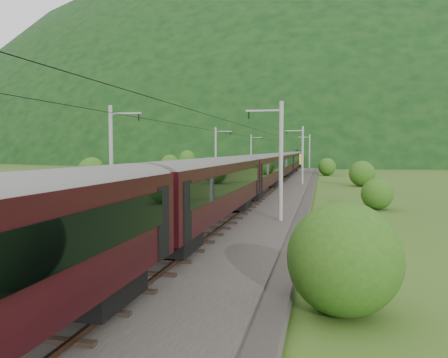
# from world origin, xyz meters

# --- Properties ---
(ground) EXTENTS (600.00, 600.00, 0.00)m
(ground) POSITION_xyz_m (0.00, 0.00, 0.00)
(ground) COLOR #324E18
(ground) RESTS_ON ground
(railbed) EXTENTS (14.00, 220.00, 0.30)m
(railbed) POSITION_xyz_m (0.00, 10.00, 0.15)
(railbed) COLOR #38332D
(railbed) RESTS_ON ground
(track_left) EXTENTS (2.40, 220.00, 0.27)m
(track_left) POSITION_xyz_m (-2.40, 10.00, 0.37)
(track_left) COLOR #543524
(track_left) RESTS_ON railbed
(track_right) EXTENTS (2.40, 220.00, 0.27)m
(track_right) POSITION_xyz_m (2.40, 10.00, 0.37)
(track_right) COLOR #543524
(track_right) RESTS_ON railbed
(catenary_left) EXTENTS (2.54, 192.28, 8.00)m
(catenary_left) POSITION_xyz_m (-6.12, 32.00, 4.50)
(catenary_left) COLOR gray
(catenary_left) RESTS_ON railbed
(catenary_right) EXTENTS (2.54, 192.28, 8.00)m
(catenary_right) POSITION_xyz_m (6.12, 32.00, 4.50)
(catenary_right) COLOR gray
(catenary_right) RESTS_ON railbed
(overhead_wires) EXTENTS (4.83, 198.00, 0.03)m
(overhead_wires) POSITION_xyz_m (0.00, 10.00, 7.10)
(overhead_wires) COLOR black
(overhead_wires) RESTS_ON ground
(mountain_main) EXTENTS (504.00, 360.00, 244.00)m
(mountain_main) POSITION_xyz_m (0.00, 260.00, 0.00)
(mountain_main) COLOR black
(mountain_main) RESTS_ON ground
(mountain_ridge) EXTENTS (336.00, 280.00, 132.00)m
(mountain_ridge) POSITION_xyz_m (-120.00, 300.00, 0.00)
(mountain_ridge) COLOR black
(mountain_ridge) RESTS_ON ground
(train) EXTENTS (2.84, 134.58, 4.93)m
(train) POSITION_xyz_m (2.40, 28.20, 3.38)
(train) COLOR black
(train) RESTS_ON ground
(hazard_post_near) EXTENTS (0.18, 0.18, 1.72)m
(hazard_post_near) POSITION_xyz_m (0.03, 49.84, 1.16)
(hazard_post_near) COLOR red
(hazard_post_near) RESTS_ON railbed
(hazard_post_far) EXTENTS (0.16, 0.16, 1.48)m
(hazard_post_far) POSITION_xyz_m (0.65, 57.88, 1.04)
(hazard_post_far) COLOR red
(hazard_post_far) RESTS_ON railbed
(signal) EXTENTS (0.24, 0.24, 2.21)m
(signal) POSITION_xyz_m (-3.74, 47.03, 1.60)
(signal) COLOR black
(signal) RESTS_ON railbed
(vegetation_left) EXTENTS (12.62, 141.81, 6.81)m
(vegetation_left) POSITION_xyz_m (-13.57, 6.26, 2.36)
(vegetation_left) COLOR #255316
(vegetation_left) RESTS_ON ground
(vegetation_right) EXTENTS (8.18, 102.61, 3.19)m
(vegetation_right) POSITION_xyz_m (11.52, 20.92, 1.50)
(vegetation_right) COLOR #255316
(vegetation_right) RESTS_ON ground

